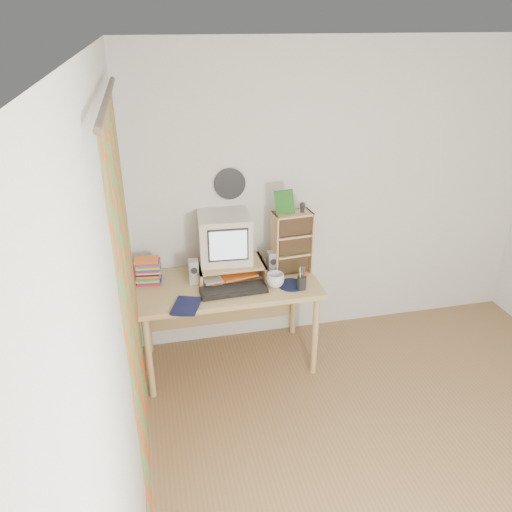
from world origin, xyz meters
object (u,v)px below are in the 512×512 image
desk (226,294)px  cd_rack (292,243)px  keyboard (234,290)px  diary (174,304)px  dvd_stack (148,268)px  crt_monitor (225,239)px  mug (275,280)px

desk → cd_rack: bearing=1.8°
keyboard → diary: diary is taller
dvd_stack → diary: (0.16, -0.40, -0.11)m
crt_monitor → keyboard: size_ratio=0.78×
desk → cd_rack: size_ratio=2.78×
desk → crt_monitor: crt_monitor is taller
keyboard → cd_rack: bearing=22.2°
crt_monitor → dvd_stack: 0.63m
crt_monitor → keyboard: (0.01, -0.31, -0.29)m
crt_monitor → dvd_stack: (-0.60, -0.02, -0.18)m
crt_monitor → cd_rack: cd_rack is taller
crt_monitor → keyboard: 0.42m
crt_monitor → cd_rack: size_ratio=0.78×
desk → diary: (-0.43, -0.33, 0.16)m
keyboard → diary: 0.47m
keyboard → diary: bearing=-168.9°
keyboard → cd_rack: cd_rack is taller
desk → dvd_stack: size_ratio=5.43×
dvd_stack → cd_rack: 1.13m
desk → diary: 0.56m
dvd_stack → cd_rack: cd_rack is taller
keyboard → cd_rack: (0.52, 0.24, 0.23)m
diary → cd_rack: bearing=39.3°
mug → diary: 0.79m
crt_monitor → dvd_stack: size_ratio=1.52×
cd_rack → desk: bearing=176.9°
keyboard → crt_monitor: bearing=88.7°
dvd_stack → cd_rack: size_ratio=0.51×
desk → cd_rack: (0.54, 0.02, 0.39)m
desk → diary: bearing=-142.5°
mug → crt_monitor: bearing=139.0°
keyboard → dvd_stack: (-0.61, 0.29, 0.11)m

